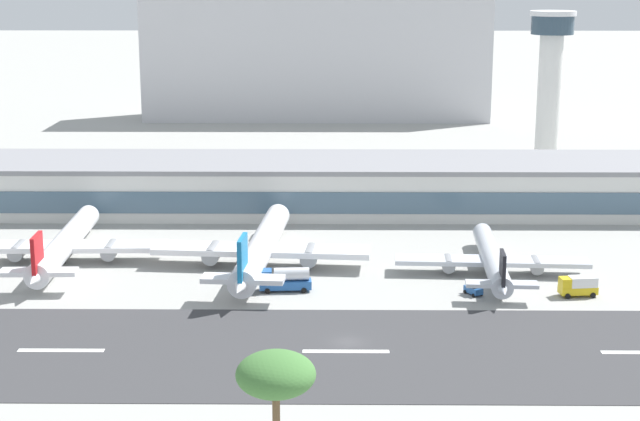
# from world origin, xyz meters

# --- Properties ---
(ground_plane) EXTENTS (1400.00, 1400.00, 0.00)m
(ground_plane) POSITION_xyz_m (0.00, 0.00, 0.00)
(ground_plane) COLOR #9E9E99
(runway_strip) EXTENTS (800.00, 34.61, 0.08)m
(runway_strip) POSITION_xyz_m (0.00, -3.62, 0.04)
(runway_strip) COLOR #38383A
(runway_strip) RESTS_ON ground_plane
(runway_centreline_dash_3) EXTENTS (12.00, 1.20, 0.01)m
(runway_centreline_dash_3) POSITION_xyz_m (-39.83, -3.62, 0.09)
(runway_centreline_dash_3) COLOR white
(runway_centreline_dash_3) RESTS_ON runway_strip
(runway_centreline_dash_4) EXTENTS (12.00, 1.20, 0.01)m
(runway_centreline_dash_4) POSITION_xyz_m (-0.38, -3.62, 0.09)
(runway_centreline_dash_4) COLOR white
(runway_centreline_dash_4) RESTS_ON runway_strip
(terminal_building) EXTENTS (190.02, 26.32, 11.03)m
(terminal_building) POSITION_xyz_m (-12.67, 80.12, 5.52)
(terminal_building) COLOR silver
(terminal_building) RESTS_ON ground_plane
(control_tower) EXTENTS (11.39, 11.39, 40.95)m
(control_tower) POSITION_xyz_m (52.58, 120.43, 24.89)
(control_tower) COLOR silver
(control_tower) RESTS_ON ground_plane
(distant_hotel_block) EXTENTS (117.45, 24.15, 43.04)m
(distant_hotel_block) POSITION_xyz_m (-7.32, 215.47, 21.52)
(distant_hotel_block) COLOR #BCBCC1
(distant_hotel_block) RESTS_ON ground_plane
(airliner_red_tail_gate_0) EXTENTS (36.79, 47.25, 9.86)m
(airliner_red_tail_gate_0) POSITION_xyz_m (-50.30, 38.88, 3.14)
(airliner_red_tail_gate_0) COLOR white
(airliner_red_tail_gate_0) RESTS_ON ground_plane
(airliner_blue_tail_gate_1) EXTENTS (38.83, 51.79, 10.81)m
(airliner_blue_tail_gate_1) POSITION_xyz_m (-14.82, 35.96, 3.45)
(airliner_blue_tail_gate_1) COLOR silver
(airliner_blue_tail_gate_1) RESTS_ON ground_plane
(airliner_black_tail_gate_2) EXTENTS (33.52, 39.62, 8.27)m
(airliner_black_tail_gate_2) POSITION_xyz_m (25.28, 32.14, 2.63)
(airliner_black_tail_gate_2) COLOR silver
(airliner_black_tail_gate_2) RESTS_ON ground_plane
(service_box_truck_0) EXTENTS (6.24, 3.27, 3.25)m
(service_box_truck_0) POSITION_xyz_m (37.38, 21.01, 1.79)
(service_box_truck_0) COLOR gold
(service_box_truck_0) RESTS_ON ground_plane
(service_fuel_truck_1) EXTENTS (8.66, 3.35, 3.95)m
(service_fuel_truck_1) POSITION_xyz_m (-9.93, 23.22, 2.03)
(service_fuel_truck_1) COLOR #23569E
(service_fuel_truck_1) RESTS_ON ground_plane
(service_baggage_tug_2) EXTENTS (3.05, 3.57, 2.20)m
(service_baggage_tug_2) POSITION_xyz_m (20.65, 21.63, 1.05)
(service_baggage_tug_2) COLOR #23569E
(service_baggage_tug_2) RESTS_ON ground_plane
(palm_tree_0) EXTENTS (7.58, 7.58, 16.82)m
(palm_tree_0) POSITION_xyz_m (-7.69, -46.52, 14.50)
(palm_tree_0) COLOR brown
(palm_tree_0) RESTS_ON ground_plane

